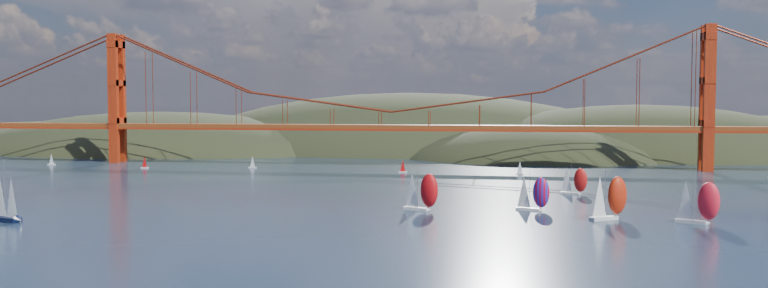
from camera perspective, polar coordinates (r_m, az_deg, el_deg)
ground at (r=129.88m, az=-12.02°, el=-8.42°), size 1200.00×1200.00×0.00m
headlands at (r=398.31m, az=9.28°, el=-2.36°), size 725.00×225.00×96.00m
bridge at (r=302.21m, az=0.32°, el=4.40°), size 552.00×12.00×55.00m
sloop_navy at (r=183.23m, az=-27.08°, el=-3.41°), size 9.18×6.35×13.59m
racer_0 at (r=179.34m, az=2.76°, el=-3.57°), size 9.17×5.90×10.25m
racer_1 at (r=172.58m, az=16.71°, el=-3.87°), size 9.46×7.81×10.86m
racer_2 at (r=173.27m, az=22.71°, el=-4.04°), size 9.25×6.51×10.37m
racer_3 at (r=216.81m, az=14.22°, el=-2.70°), size 7.63×4.43×8.55m
racer_rwb at (r=182.43m, az=11.22°, el=-3.66°), size 8.25×4.82×9.25m
distant_boat_1 at (r=337.31m, az=-24.01°, el=-1.07°), size 3.00×2.00×4.70m
distant_boat_2 at (r=307.41m, az=-17.78°, el=-1.33°), size 3.00×2.00×4.70m
distant_boat_3 at (r=298.34m, az=-9.99°, el=-1.36°), size 3.00×2.00×4.70m
distant_boat_8 at (r=272.25m, az=10.31°, el=-1.80°), size 3.00×2.00×4.70m
distant_boat_9 at (r=274.96m, az=1.44°, el=-1.70°), size 3.00×2.00×4.70m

